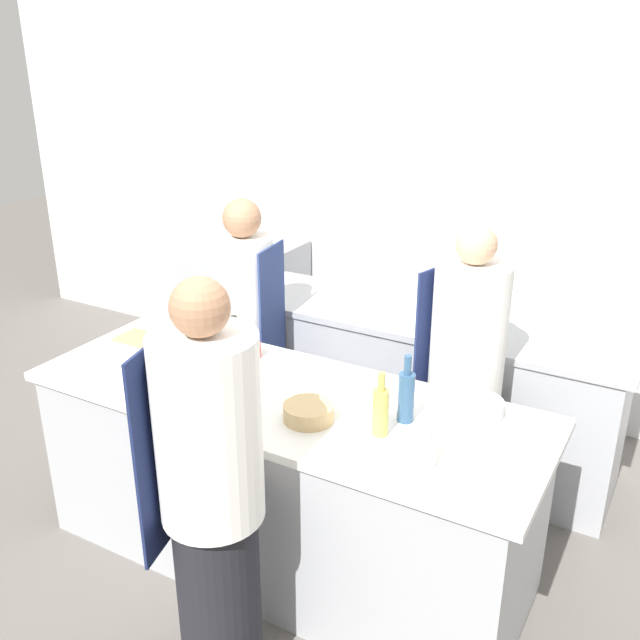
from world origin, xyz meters
The scene contains 19 objects.
ground_plane centered at (0.00, 0.00, 0.00)m, with size 16.00×16.00×0.00m, color #605B56.
wall_back centered at (0.00, 2.13, 1.40)m, with size 8.00×0.06×2.80m.
prep_counter centered at (0.00, 0.00, 0.47)m, with size 2.47×0.88×0.93m.
pass_counter centered at (0.23, 1.23, 0.47)m, with size 2.39×0.64×0.93m.
oven_range centered at (-1.48, 1.74, 0.50)m, with size 0.83×0.68×1.01m.
chef_at_prep_near centered at (0.15, -0.73, 0.87)m, with size 0.44×0.43×1.75m.
chef_at_stove centered at (-0.71, 0.71, 0.83)m, with size 0.37×0.35×1.64m.
chef_at_pass_far centered at (0.65, 0.69, 0.83)m, with size 0.42×0.41×1.67m.
bottle_olive_oil centered at (0.54, -0.09, 1.05)m, with size 0.07×0.07×0.29m.
bottle_vinegar centered at (0.79, -0.23, 1.01)m, with size 0.08×0.08×0.18m.
bottle_wine centered at (-0.36, 0.13, 1.04)m, with size 0.08×0.08×0.27m.
bottle_cooking_oil centered at (0.59, 0.06, 1.06)m, with size 0.07×0.07×0.31m.
bowl_mixing_large centered at (-0.26, -0.12, 0.96)m, with size 0.21×0.21×0.05m.
bowl_prep_small centered at (0.22, -0.14, 0.97)m, with size 0.22×0.22×0.07m.
bowl_ceramic_blue centered at (-0.55, -0.04, 0.97)m, with size 0.22×0.22×0.08m.
bowl_wooden_salad centered at (0.85, 0.27, 0.97)m, with size 0.22×0.22×0.07m.
cup centered at (-0.35, 0.27, 0.97)m, with size 0.08×0.08×0.08m.
cutting_board centered at (-0.95, 0.15, 0.94)m, with size 0.39×0.19×0.01m.
stockpot centered at (0.35, 1.31, 1.03)m, with size 0.31×0.31×0.20m.
Camera 1 is at (1.60, -2.47, 2.51)m, focal length 40.00 mm.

